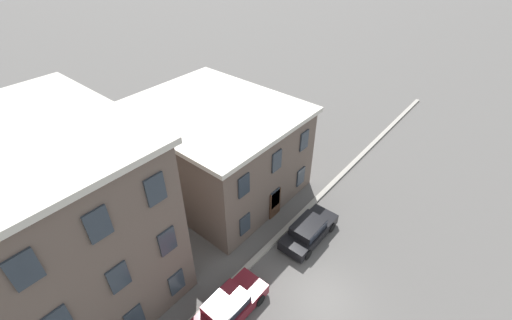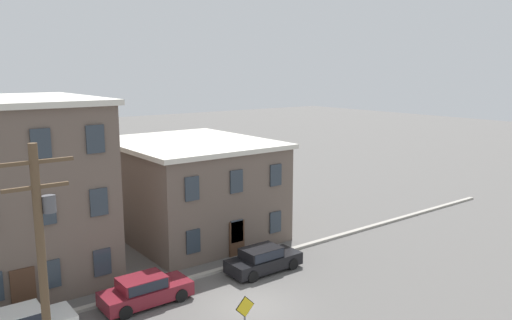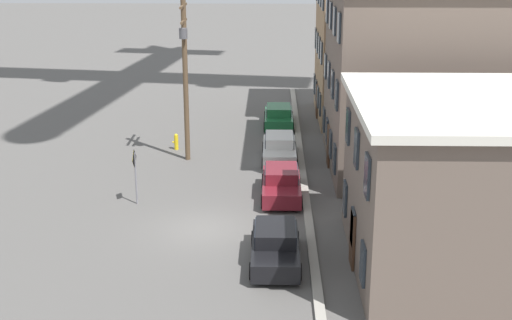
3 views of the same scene
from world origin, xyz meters
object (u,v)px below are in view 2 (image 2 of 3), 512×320
car_black (263,259)px  caution_sign (245,317)px  car_maroon (145,290)px  utility_pole (43,265)px

car_black → caution_sign: bearing=-132.7°
caution_sign → car_maroon: bearing=99.2°
caution_sign → utility_pole: bearing=166.7°
car_maroon → utility_pole: 8.89m
car_black → utility_pole: (-12.86, -4.87, 4.36)m
caution_sign → utility_pole: utility_pole is taller
caution_sign → utility_pole: size_ratio=0.29×
car_maroon → caution_sign: size_ratio=1.64×
utility_pole → caution_sign: bearing=-13.3°
car_maroon → caution_sign: 6.98m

